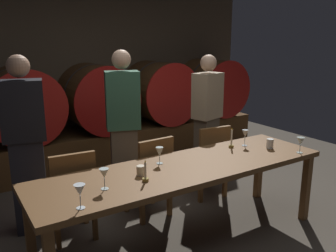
# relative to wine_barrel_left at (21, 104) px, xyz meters

# --- Properties ---
(ground_plane) EXTENTS (7.80, 7.80, 0.00)m
(ground_plane) POSITION_rel_wine_barrel_left_xyz_m (1.07, -2.43, -1.00)
(ground_plane) COLOR #4C443A
(back_wall) EXTENTS (6.00, 0.24, 2.85)m
(back_wall) POSITION_rel_wine_barrel_left_xyz_m (1.07, 0.55, 0.43)
(back_wall) COLOR brown
(back_wall) RESTS_ON ground
(barrel_shelf) EXTENTS (5.40, 0.90, 0.51)m
(barrel_shelf) POSITION_rel_wine_barrel_left_xyz_m (1.07, 0.00, -0.74)
(barrel_shelf) COLOR brown
(barrel_shelf) RESTS_ON ground
(wine_barrel_left) EXTENTS (0.99, 0.96, 0.99)m
(wine_barrel_left) POSITION_rel_wine_barrel_left_xyz_m (0.00, 0.00, 0.00)
(wine_barrel_left) COLOR #513319
(wine_barrel_left) RESTS_ON barrel_shelf
(wine_barrel_center) EXTENTS (0.99, 0.96, 0.99)m
(wine_barrel_center) POSITION_rel_wine_barrel_left_xyz_m (1.06, 0.00, 0.00)
(wine_barrel_center) COLOR #513319
(wine_barrel_center) RESTS_ON barrel_shelf
(wine_barrel_right) EXTENTS (0.99, 0.96, 0.99)m
(wine_barrel_right) POSITION_rel_wine_barrel_left_xyz_m (2.14, 0.00, 0.00)
(wine_barrel_right) COLOR #513319
(wine_barrel_right) RESTS_ON barrel_shelf
(wine_barrel_far_right) EXTENTS (0.99, 0.96, 0.99)m
(wine_barrel_far_right) POSITION_rel_wine_barrel_left_xyz_m (3.24, 0.00, 0.00)
(wine_barrel_far_right) COLOR brown
(wine_barrel_far_right) RESTS_ON barrel_shelf
(dining_table) EXTENTS (2.75, 0.77, 0.75)m
(dining_table) POSITION_rel_wine_barrel_left_xyz_m (0.89, -2.54, -0.31)
(dining_table) COLOR brown
(dining_table) RESTS_ON ground
(chair_left) EXTENTS (0.43, 0.43, 0.88)m
(chair_left) POSITION_rel_wine_barrel_left_xyz_m (0.04, -1.94, -0.51)
(chair_left) COLOR brown
(chair_left) RESTS_ON ground
(chair_center) EXTENTS (0.42, 0.42, 0.88)m
(chair_center) POSITION_rel_wine_barrel_left_xyz_m (0.87, -1.95, -0.51)
(chair_center) COLOR brown
(chair_center) RESTS_ON ground
(chair_right) EXTENTS (0.44, 0.44, 0.88)m
(chair_right) POSITION_rel_wine_barrel_left_xyz_m (1.69, -1.89, -0.51)
(chair_right) COLOR brown
(chair_right) RESTS_ON ground
(guest_left) EXTENTS (0.42, 0.32, 1.71)m
(guest_left) POSITION_rel_wine_barrel_left_xyz_m (-0.25, -1.55, -0.12)
(guest_left) COLOR black
(guest_left) RESTS_ON ground
(guest_center) EXTENTS (0.44, 0.35, 1.73)m
(guest_center) POSITION_rel_wine_barrel_left_xyz_m (0.86, -1.32, -0.10)
(guest_center) COLOR brown
(guest_center) RESTS_ON ground
(guest_right) EXTENTS (0.43, 0.34, 1.66)m
(guest_right) POSITION_rel_wine_barrel_left_xyz_m (2.00, -1.44, -0.15)
(guest_right) COLOR brown
(guest_right) RESTS_ON ground
(candle_left) EXTENTS (0.05, 0.05, 0.18)m
(candle_left) POSITION_rel_wine_barrel_left_xyz_m (0.42, -2.65, -0.20)
(candle_left) COLOR olive
(candle_left) RESTS_ON dining_table
(candle_right) EXTENTS (0.05, 0.05, 0.21)m
(candle_right) POSITION_rel_wine_barrel_left_xyz_m (1.60, -2.34, -0.19)
(candle_right) COLOR olive
(candle_right) RESTS_ON dining_table
(wine_glass_far_left) EXTENTS (0.08, 0.08, 0.17)m
(wine_glass_far_left) POSITION_rel_wine_barrel_left_xyz_m (-0.17, -2.82, -0.12)
(wine_glass_far_left) COLOR white
(wine_glass_far_left) RESTS_ON dining_table
(wine_glass_left) EXTENTS (0.07, 0.07, 0.16)m
(wine_glass_left) POSITION_rel_wine_barrel_left_xyz_m (0.09, -2.61, -0.13)
(wine_glass_left) COLOR silver
(wine_glass_left) RESTS_ON dining_table
(wine_glass_center) EXTENTS (0.07, 0.07, 0.15)m
(wine_glass_center) POSITION_rel_wine_barrel_left_xyz_m (0.73, -2.36, -0.14)
(wine_glass_center) COLOR silver
(wine_glass_center) RESTS_ON dining_table
(wine_glass_right) EXTENTS (0.06, 0.06, 0.17)m
(wine_glass_right) POSITION_rel_wine_barrel_left_xyz_m (1.76, -2.38, -0.12)
(wine_glass_right) COLOR white
(wine_glass_right) RESTS_ON dining_table
(wine_glass_far_right) EXTENTS (0.08, 0.08, 0.16)m
(wine_glass_far_right) POSITION_rel_wine_barrel_left_xyz_m (2.05, -2.84, -0.13)
(wine_glass_far_right) COLOR silver
(wine_glass_far_right) RESTS_ON dining_table
(cup_left) EXTENTS (0.07, 0.07, 0.08)m
(cup_left) POSITION_rel_wine_barrel_left_xyz_m (0.45, -2.51, -0.21)
(cup_left) COLOR beige
(cup_left) RESTS_ON dining_table
(cup_right) EXTENTS (0.07, 0.07, 0.10)m
(cup_right) POSITION_rel_wine_barrel_left_xyz_m (1.92, -2.58, -0.20)
(cup_right) COLOR white
(cup_right) RESTS_ON dining_table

